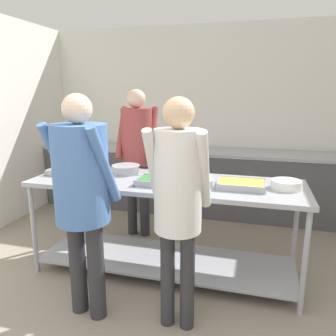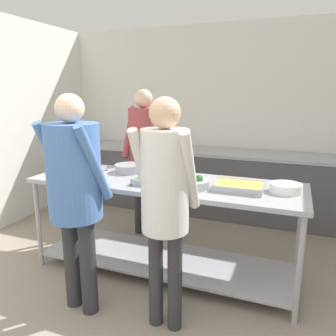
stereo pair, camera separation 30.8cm
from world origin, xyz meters
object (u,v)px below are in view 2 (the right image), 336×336
(sauce_pan, at_px, (129,168))
(guest_serving_right, at_px, (165,192))
(broccoli_bowl, at_px, (194,183))
(guest_serving_left, at_px, (75,184))
(water_bottle, at_px, (88,136))
(serving_tray_greens, at_px, (79,169))
(cook_behind_counter, at_px, (144,147))
(plate_stack, at_px, (286,188))
(serving_tray_roast, at_px, (239,187))
(serving_tray_vegetables, at_px, (157,181))

(sauce_pan, relative_size, guest_serving_right, 0.25)
(sauce_pan, relative_size, broccoli_bowl, 1.67)
(guest_serving_right, bearing_deg, guest_serving_left, -175.83)
(sauce_pan, height_order, water_bottle, water_bottle)
(serving_tray_greens, relative_size, guest_serving_right, 0.28)
(serving_tray_greens, relative_size, cook_behind_counter, 0.27)
(sauce_pan, height_order, guest_serving_right, guest_serving_right)
(sauce_pan, height_order, cook_behind_counter, cook_behind_counter)
(sauce_pan, bearing_deg, cook_behind_counter, 98.85)
(broccoli_bowl, relative_size, guest_serving_left, 0.15)
(sauce_pan, bearing_deg, water_bottle, 135.42)
(plate_stack, height_order, guest_serving_left, guest_serving_left)
(serving_tray_roast, bearing_deg, guest_serving_left, -146.21)
(plate_stack, height_order, water_bottle, water_bottle)
(plate_stack, distance_m, guest_serving_left, 1.68)
(serving_tray_roast, bearing_deg, water_bottle, 147.28)
(cook_behind_counter, bearing_deg, broccoli_bowl, -44.22)
(serving_tray_roast, bearing_deg, broccoli_bowl, -166.38)
(serving_tray_vegetables, distance_m, cook_behind_counter, 1.00)
(guest_serving_left, xyz_separation_m, cook_behind_counter, (-0.13, 1.49, 0.04))
(guest_serving_left, relative_size, guest_serving_right, 1.01)
(cook_behind_counter, bearing_deg, serving_tray_roast, -31.48)
(serving_tray_greens, bearing_deg, serving_tray_vegetables, -8.15)
(serving_tray_greens, distance_m, cook_behind_counter, 0.83)
(serving_tray_greens, height_order, broccoli_bowl, broccoli_bowl)
(sauce_pan, bearing_deg, guest_serving_right, -49.81)
(serving_tray_greens, bearing_deg, plate_stack, 0.81)
(serving_tray_greens, distance_m, serving_tray_vegetables, 0.93)
(guest_serving_left, bearing_deg, water_bottle, 122.88)
(serving_tray_vegetables, bearing_deg, serving_tray_greens, 171.85)
(guest_serving_right, height_order, cook_behind_counter, cook_behind_counter)
(plate_stack, distance_m, water_bottle, 3.49)
(guest_serving_right, bearing_deg, cook_behind_counter, 120.22)
(serving_tray_roast, bearing_deg, serving_tray_vegetables, -172.70)
(broccoli_bowl, relative_size, guest_serving_right, 0.15)
(guest_serving_left, height_order, cook_behind_counter, cook_behind_counter)
(serving_tray_greens, relative_size, water_bottle, 2.05)
(plate_stack, relative_size, guest_serving_left, 0.15)
(sauce_pan, distance_m, water_bottle, 2.17)
(sauce_pan, bearing_deg, guest_serving_left, -87.05)
(guest_serving_right, bearing_deg, water_bottle, 133.59)
(broccoli_bowl, height_order, guest_serving_right, guest_serving_right)
(serving_tray_vegetables, height_order, plate_stack, plate_stack)
(serving_tray_roast, height_order, plate_stack, plate_stack)
(serving_tray_vegetables, distance_m, broccoli_bowl, 0.35)
(water_bottle, bearing_deg, plate_stack, -28.50)
(plate_stack, bearing_deg, broccoli_bowl, -167.87)
(broccoli_bowl, bearing_deg, serving_tray_vegetables, -179.55)
(serving_tray_vegetables, bearing_deg, sauce_pan, 145.50)
(serving_tray_vegetables, bearing_deg, guest_serving_right, -61.75)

